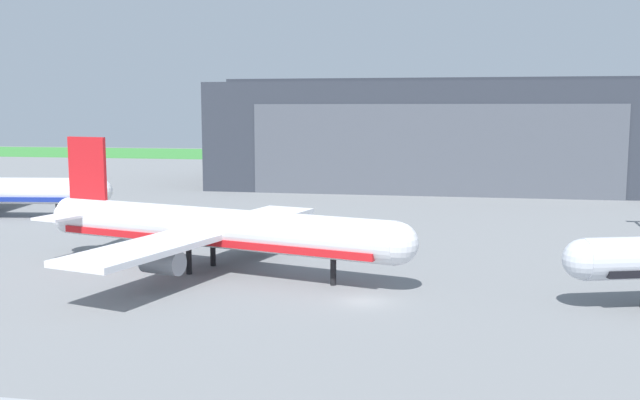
# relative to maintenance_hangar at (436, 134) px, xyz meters

# --- Properties ---
(ground_plane) EXTENTS (440.00, 440.00, 0.00)m
(ground_plane) POSITION_rel_maintenance_hangar_xyz_m (-3.59, -95.67, -10.78)
(ground_plane) COLOR slate
(grass_field_strip) EXTENTS (440.00, 56.00, 0.08)m
(grass_field_strip) POSITION_rel_maintenance_hangar_xyz_m (-3.59, 91.69, -10.74)
(grass_field_strip) COLOR #3A8839
(grass_field_strip) RESTS_ON ground_plane
(maintenance_hangar) EXTENTS (89.33, 42.24, 22.49)m
(maintenance_hangar) POSITION_rel_maintenance_hangar_xyz_m (0.00, 0.00, 0.00)
(maintenance_hangar) COLOR #2D333D
(maintenance_hangar) RESTS_ON ground_plane
(airliner_near_left) EXTENTS (40.71, 36.46, 13.16)m
(airliner_near_left) POSITION_rel_maintenance_hangar_xyz_m (-19.76, -87.19, -6.52)
(airliner_near_left) COLOR silver
(airliner_near_left) RESTS_ON ground_plane
(pushback_tractor) EXTENTS (4.94, 4.49, 2.45)m
(pushback_tractor) POSITION_rel_maintenance_hangar_xyz_m (-39.28, -59.82, -9.53)
(pushback_tractor) COLOR yellow
(pushback_tractor) RESTS_ON ground_plane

